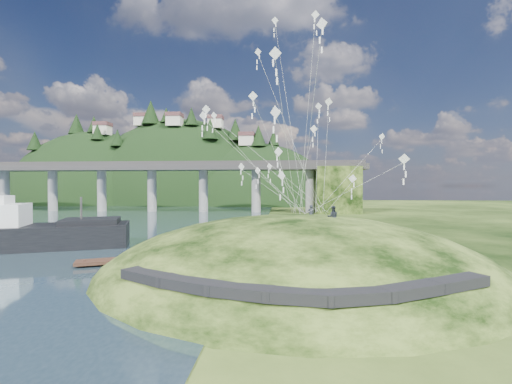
{
  "coord_description": "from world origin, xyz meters",
  "views": [
    {
      "loc": [
        6.72,
        -28.59,
        7.61
      ],
      "look_at": [
        4.0,
        6.0,
        7.0
      ],
      "focal_mm": 24.0,
      "sensor_mm": 36.0,
      "label": 1
    }
  ],
  "objects": [
    {
      "name": "kite_swarm",
      "position": [
        7.19,
        3.42,
        14.02
      ],
      "size": [
        18.84,
        17.41,
        21.01
      ],
      "color": "white",
      "rests_on": "ground"
    },
    {
      "name": "kite_flyers",
      "position": [
        10.62,
        2.32,
        5.86
      ],
      "size": [
        2.57,
        3.33,
        1.95
      ],
      "color": "#23272E",
      "rests_on": "ground"
    },
    {
      "name": "grass_hill",
      "position": [
        8.0,
        2.0,
        -1.5
      ],
      "size": [
        36.0,
        32.0,
        13.0
      ],
      "color": "black",
      "rests_on": "ground"
    },
    {
      "name": "far_ridge",
      "position": [
        -43.58,
        122.17,
        -7.44
      ],
      "size": [
        153.0,
        70.0,
        94.5
      ],
      "color": "black",
      "rests_on": "ground"
    },
    {
      "name": "work_barge",
      "position": [
        -25.01,
        9.77,
        2.11
      ],
      "size": [
        24.86,
        14.86,
        8.44
      ],
      "color": "black",
      "rests_on": "ground"
    },
    {
      "name": "ground",
      "position": [
        0.0,
        0.0,
        0.0
      ],
      "size": [
        320.0,
        320.0,
        0.0
      ],
      "primitive_type": "plane",
      "color": "black",
      "rests_on": "ground"
    },
    {
      "name": "bridge",
      "position": [
        -26.46,
        70.07,
        9.7
      ],
      "size": [
        160.0,
        11.0,
        15.0
      ],
      "color": "#2D2B2B",
      "rests_on": "ground"
    },
    {
      "name": "footpath",
      "position": [
        7.46,
        -9.74,
        2.08
      ],
      "size": [
        22.29,
        5.84,
        0.83
      ],
      "color": "black",
      "rests_on": "ground"
    },
    {
      "name": "wooden_dock",
      "position": [
        -7.2,
        4.28,
        0.38
      ],
      "size": [
        11.77,
        6.71,
        0.86
      ],
      "color": "#331D15",
      "rests_on": "ground"
    }
  ]
}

